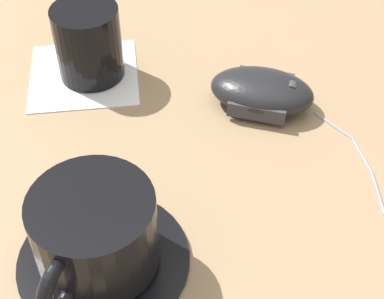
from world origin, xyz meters
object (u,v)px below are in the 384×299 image
at_px(saucer, 104,258).
at_px(coffee_cup, 94,233).
at_px(computer_mouse, 262,91).
at_px(drinking_glass, 88,42).

bearing_deg(saucer, coffee_cup, 29.67).
xyz_separation_m(saucer, coffee_cup, (0.00, 0.00, 0.04)).
bearing_deg(saucer, computer_mouse, -153.35).
distance_m(computer_mouse, drinking_glass, 0.18).
xyz_separation_m(saucer, computer_mouse, (-0.20, -0.10, 0.01)).
height_order(saucer, coffee_cup, coffee_cup).
height_order(saucer, drinking_glass, drinking_glass).
bearing_deg(saucer, drinking_glass, -108.15).
relative_size(coffee_cup, drinking_glass, 1.38).
height_order(saucer, computer_mouse, computer_mouse).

